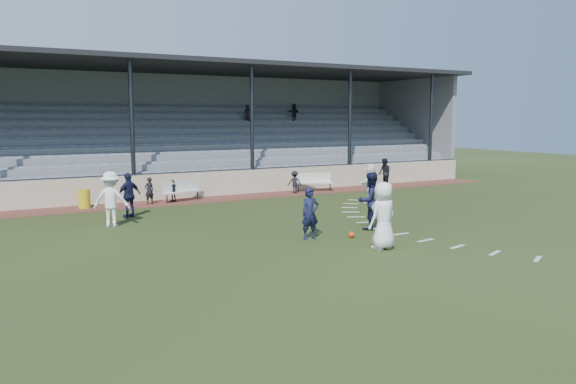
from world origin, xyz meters
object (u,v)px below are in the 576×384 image
object	(u,v)px
bench_left	(182,189)
trash_bin	(84,199)
player_white_lead	(383,216)
player_navy_lead	(310,214)
bench_right	(313,180)
official	(385,173)
football	(351,235)

from	to	relation	value
bench_left	trash_bin	xyz separation A→B (m)	(-4.25, 0.06, -0.17)
bench_left	player_white_lead	size ratio (longest dim) A/B	1.02
trash_bin	player_navy_lead	bearing A→B (deg)	-62.01
bench_right	player_white_lead	distance (m)	13.06
bench_left	player_white_lead	world-z (taller)	player_white_lead
bench_right	official	size ratio (longest dim) A/B	1.27
football	player_white_lead	bearing A→B (deg)	-93.25
trash_bin	football	world-z (taller)	trash_bin
trash_bin	player_white_lead	distance (m)	13.61
bench_right	football	size ratio (longest dim) A/B	10.04
official	bench_left	bearing A→B (deg)	-83.20
football	trash_bin	bearing A→B (deg)	122.18
bench_right	football	distance (m)	11.47
bench_right	football	xyz separation A→B (m)	(-4.91, -10.36, -0.48)
football	official	distance (m)	13.41
bench_left	official	xyz separation A→B (m)	(11.38, -0.47, 0.23)
player_navy_lead	official	size ratio (longest dim) A/B	1.02
football	player_white_lead	distance (m)	1.92
bench_right	trash_bin	distance (m)	11.40
trash_bin	player_white_lead	size ratio (longest dim) A/B	0.40
bench_right	player_white_lead	xyz separation A→B (m)	(-5.01, -12.06, 0.41)
bench_left	trash_bin	world-z (taller)	bench_left
bench_right	player_white_lead	bearing A→B (deg)	-93.62
player_navy_lead	player_white_lead	bearing A→B (deg)	-57.59
bench_right	player_navy_lead	size ratio (longest dim) A/B	1.24
player_navy_lead	football	bearing A→B (deg)	-16.53
trash_bin	player_white_lead	xyz separation A→B (m)	(6.39, -12.01, 0.58)
trash_bin	player_navy_lead	size ratio (longest dim) A/B	0.48
bench_left	trash_bin	bearing A→B (deg)	161.60
bench_left	football	size ratio (longest dim) A/B	10.07
trash_bin	football	size ratio (longest dim) A/B	3.92
bench_right	football	bearing A→B (deg)	-96.44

